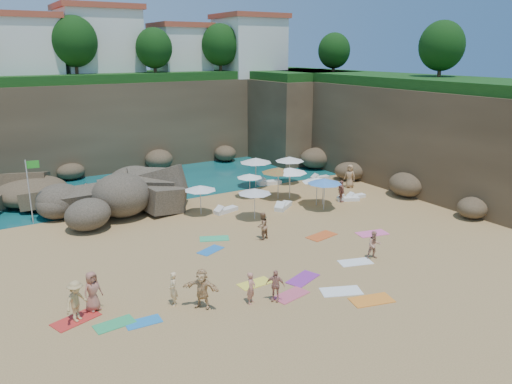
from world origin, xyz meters
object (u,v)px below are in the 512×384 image
flag_pole (30,183)px  person_stand_6 (173,289)px  person_stand_1 (262,226)px  person_stand_3 (341,191)px  lounger_0 (283,206)px  parasol_0 (255,191)px  person_stand_0 (251,288)px  parasol_2 (256,160)px  person_stand_4 (350,176)px  person_stand_2 (154,188)px  rock_outcrop (116,216)px  parasol_1 (290,159)px  person_stand_5 (87,195)px

flag_pole → person_stand_6: 15.40m
person_stand_1 → person_stand_3: (9.04, 3.36, -0.02)m
lounger_0 → person_stand_1: bearing=-170.8°
parasol_0 → person_stand_0: (-6.11, -9.74, -1.20)m
parasol_2 → person_stand_1: bearing=-119.6°
person_stand_3 → person_stand_4: person_stand_4 is taller
lounger_0 → person_stand_2: (-6.99, 7.12, 0.65)m
parasol_2 → person_stand_6: bearing=-132.0°
lounger_0 → person_stand_6: bearing=-177.9°
rock_outcrop → person_stand_0: rock_outcrop is taller
person_stand_2 → person_stand_3: size_ratio=0.99×
parasol_1 → person_stand_0: bearing=-129.8°
parasol_2 → flag_pole: bearing=179.9°
person_stand_0 → person_stand_6: 3.45m
person_stand_2 → parasol_0: bearing=122.5°
parasol_2 → person_stand_5: parasol_2 is taller
person_stand_5 → person_stand_6: (-0.29, -16.61, -0.10)m
person_stand_0 → flag_pole: bearing=72.6°
lounger_0 → person_stand_4: person_stand_4 is taller
flag_pole → person_stand_1: 15.19m
parasol_0 → parasol_1: parasol_1 is taller
parasol_1 → person_stand_6: bearing=-138.7°
person_stand_1 → person_stand_6: (-7.59, -4.68, -0.06)m
person_stand_1 → person_stand_4: (12.27, 6.06, 0.12)m
parasol_2 → person_stand_2: bearing=171.1°
parasol_0 → parasol_2: parasol_2 is taller
parasol_2 → lounger_0: parasol_2 is taller
flag_pole → person_stand_2: flag_pole is taller
person_stand_0 → person_stand_4: (16.83, 12.39, 0.22)m
parasol_0 → person_stand_4: (10.72, 2.65, -0.98)m
flag_pole → person_stand_0: flag_pole is taller
rock_outcrop → parasol_2: parasol_2 is taller
parasol_2 → person_stand_0: (-10.33, -16.49, -1.53)m
person_stand_1 → person_stand_2: 11.71m
parasol_0 → parasol_2: 7.96m
person_stand_5 → person_stand_6: person_stand_5 is taller
parasol_1 → person_stand_0: 20.95m
person_stand_2 → person_stand_0: bearing=89.3°
person_stand_1 → person_stand_0: bearing=35.7°
parasol_1 → lounger_0: size_ratio=1.25×
person_stand_2 → person_stand_1: bearing=108.2°
flag_pole → person_stand_5: bearing=24.5°
flag_pole → person_stand_2: (8.64, 1.26, -1.90)m
person_stand_4 → person_stand_5: person_stand_4 is taller
parasol_0 → person_stand_4: size_ratio=1.16×
parasol_0 → person_stand_3: size_ratio=1.37×
flag_pole → person_stand_3: 21.36m
person_stand_0 → person_stand_2: 17.90m
flag_pole → person_stand_6: (3.52, -14.87, -1.92)m
lounger_0 → person_stand_2: bearing=99.8°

